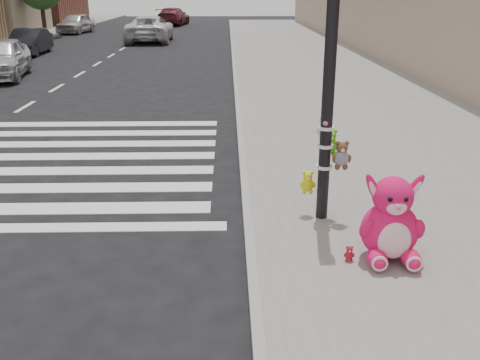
{
  "coord_description": "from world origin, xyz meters",
  "views": [
    {
      "loc": [
        1.28,
        -5.15,
        3.22
      ],
      "look_at": [
        1.44,
        1.68,
        0.75
      ],
      "focal_mm": 40.0,
      "sensor_mm": 36.0,
      "label": 1
    }
  ],
  "objects_px": {
    "pink_bunny": "(391,224)",
    "red_teddy": "(349,253)",
    "signal_pole": "(329,100)",
    "car_white_near": "(150,29)",
    "car_silver_far": "(0,58)",
    "car_dark_far": "(29,42)"
  },
  "relations": [
    {
      "from": "pink_bunny",
      "to": "red_teddy",
      "type": "height_order",
      "value": "pink_bunny"
    },
    {
      "from": "pink_bunny",
      "to": "red_teddy",
      "type": "distance_m",
      "value": 0.6
    },
    {
      "from": "car_silver_far",
      "to": "car_white_near",
      "type": "distance_m",
      "value": 14.42
    },
    {
      "from": "red_teddy",
      "to": "car_white_near",
      "type": "xyz_separation_m",
      "value": [
        -6.21,
        28.64,
        0.54
      ]
    },
    {
      "from": "signal_pole",
      "to": "car_white_near",
      "type": "distance_m",
      "value": 28.02
    },
    {
      "from": "car_silver_far",
      "to": "car_white_near",
      "type": "relative_size",
      "value": 0.77
    },
    {
      "from": "signal_pole",
      "to": "pink_bunny",
      "type": "height_order",
      "value": "signal_pole"
    },
    {
      "from": "signal_pole",
      "to": "car_white_near",
      "type": "height_order",
      "value": "signal_pole"
    },
    {
      "from": "signal_pole",
      "to": "red_teddy",
      "type": "distance_m",
      "value": 2.06
    },
    {
      "from": "signal_pole",
      "to": "car_silver_far",
      "type": "bearing_deg",
      "value": 126.17
    },
    {
      "from": "red_teddy",
      "to": "car_silver_far",
      "type": "relative_size",
      "value": 0.04
    },
    {
      "from": "pink_bunny",
      "to": "car_white_near",
      "type": "relative_size",
      "value": 0.19
    },
    {
      "from": "red_teddy",
      "to": "pink_bunny",
      "type": "bearing_deg",
      "value": 11.23
    },
    {
      "from": "car_white_near",
      "to": "pink_bunny",
      "type": "bearing_deg",
      "value": 102.0
    },
    {
      "from": "signal_pole",
      "to": "red_teddy",
      "type": "bearing_deg",
      "value": -85.95
    },
    {
      "from": "car_dark_far",
      "to": "signal_pole",
      "type": "bearing_deg",
      "value": -63.73
    },
    {
      "from": "signal_pole",
      "to": "car_white_near",
      "type": "xyz_separation_m",
      "value": [
        -6.12,
        27.32,
        -1.04
      ]
    },
    {
      "from": "red_teddy",
      "to": "car_silver_far",
      "type": "height_order",
      "value": "car_silver_far"
    },
    {
      "from": "pink_bunny",
      "to": "car_dark_far",
      "type": "height_order",
      "value": "car_dark_far"
    },
    {
      "from": "pink_bunny",
      "to": "car_white_near",
      "type": "bearing_deg",
      "value": 105.48
    },
    {
      "from": "car_silver_far",
      "to": "signal_pole",
      "type": "bearing_deg",
      "value": -63.8
    },
    {
      "from": "signal_pole",
      "to": "pink_bunny",
      "type": "relative_size",
      "value": 3.68
    }
  ]
}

